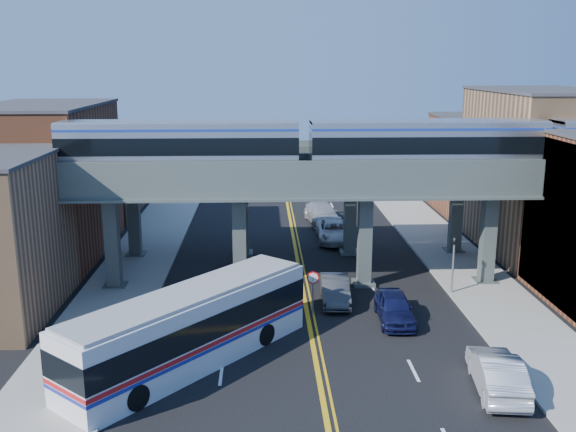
% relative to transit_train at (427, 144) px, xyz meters
% --- Properties ---
extents(ground, '(120.00, 120.00, 0.00)m').
position_rel_transit_train_xyz_m(ground, '(-7.69, -8.00, -9.17)').
color(ground, black).
rests_on(ground, ground).
extents(sidewalk_west, '(5.00, 70.00, 0.16)m').
position_rel_transit_train_xyz_m(sidewalk_west, '(-19.19, 2.00, -9.09)').
color(sidewalk_west, gray).
rests_on(sidewalk_west, ground).
extents(sidewalk_east, '(5.00, 70.00, 0.16)m').
position_rel_transit_train_xyz_m(sidewalk_east, '(3.81, 2.00, -9.09)').
color(sidewalk_east, gray).
rests_on(sidewalk_east, ground).
extents(building_west_b, '(8.00, 14.00, 11.00)m').
position_rel_transit_train_xyz_m(building_west_b, '(-26.19, 8.00, -3.67)').
color(building_west_b, brown).
rests_on(building_west_b, ground).
extents(building_west_c, '(8.00, 10.00, 8.00)m').
position_rel_transit_train_xyz_m(building_west_c, '(-26.19, 21.00, -5.17)').
color(building_west_c, '#906D4A').
rests_on(building_west_c, ground).
extents(building_east_b, '(8.00, 14.00, 12.00)m').
position_rel_transit_train_xyz_m(building_east_b, '(10.81, 8.00, -3.17)').
color(building_east_b, '#906D4A').
rests_on(building_east_b, ground).
extents(building_east_c, '(8.00, 10.00, 9.00)m').
position_rel_transit_train_xyz_m(building_east_c, '(10.81, 21.00, -4.67)').
color(building_east_c, brown).
rests_on(building_east_c, ground).
extents(mural_panel, '(0.10, 9.50, 9.50)m').
position_rel_transit_train_xyz_m(mural_panel, '(6.86, -4.00, -4.42)').
color(mural_panel, teal).
rests_on(mural_panel, ground).
extents(elevated_viaduct_near, '(52.00, 3.60, 7.40)m').
position_rel_transit_train_xyz_m(elevated_viaduct_near, '(-7.69, 0.00, -2.70)').
color(elevated_viaduct_near, '#45514E').
rests_on(elevated_viaduct_near, ground).
extents(elevated_viaduct_far, '(52.00, 3.60, 7.40)m').
position_rel_transit_train_xyz_m(elevated_viaduct_far, '(-7.69, 7.00, -2.70)').
color(elevated_viaduct_far, '#45514E').
rests_on(elevated_viaduct_far, ground).
extents(transit_train, '(44.92, 2.81, 3.28)m').
position_rel_transit_train_xyz_m(transit_train, '(0.00, 0.00, 0.00)').
color(transit_train, black).
rests_on(transit_train, elevated_viaduct_near).
extents(stop_sign, '(0.76, 0.09, 2.63)m').
position_rel_transit_train_xyz_m(stop_sign, '(-7.39, -5.00, -7.42)').
color(stop_sign, slate).
rests_on(stop_sign, ground).
extents(traffic_signal, '(0.15, 0.18, 4.10)m').
position_rel_transit_train_xyz_m(traffic_signal, '(1.51, -2.00, -6.87)').
color(traffic_signal, slate).
rests_on(traffic_signal, ground).
extents(transit_bus, '(11.22, 12.22, 3.50)m').
position_rel_transit_train_xyz_m(transit_bus, '(-13.66, -10.83, -7.37)').
color(transit_bus, silver).
rests_on(transit_bus, ground).
extents(car_lane_a, '(2.10, 4.82, 1.62)m').
position_rel_transit_train_xyz_m(car_lane_a, '(-2.91, -6.07, -8.37)').
color(car_lane_a, '#10143C').
rests_on(car_lane_a, ground).
extents(car_lane_b, '(1.86, 4.79, 1.55)m').
position_rel_transit_train_xyz_m(car_lane_b, '(-5.89, -2.98, -8.40)').
color(car_lane_b, '#323335').
rests_on(car_lane_b, ground).
extents(car_lane_c, '(2.75, 5.78, 1.59)m').
position_rel_transit_train_xyz_m(car_lane_c, '(-4.46, 10.62, -8.38)').
color(car_lane_c, '#BBBBBD').
rests_on(car_lane_c, ground).
extents(car_lane_d, '(3.27, 6.47, 1.80)m').
position_rel_transit_train_xyz_m(car_lane_d, '(-4.90, 16.50, -8.27)').
color(car_lane_d, '#9E9FA3').
rests_on(car_lane_d, ground).
extents(car_parked_curb, '(2.46, 5.40, 1.72)m').
position_rel_transit_train_xyz_m(car_parked_curb, '(-0.00, -13.99, -8.32)').
color(car_parked_curb, '#B9B9BE').
rests_on(car_parked_curb, ground).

